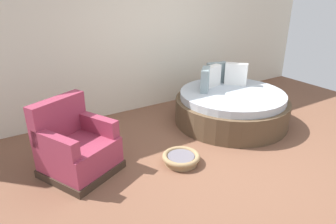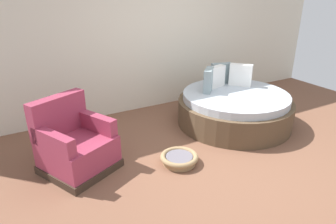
# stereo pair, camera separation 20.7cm
# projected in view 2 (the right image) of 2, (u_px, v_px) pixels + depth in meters

# --- Properties ---
(ground_plane) EXTENTS (8.00, 8.00, 0.02)m
(ground_plane) POSITION_uv_depth(u_px,v_px,m) (225.00, 158.00, 4.19)
(ground_plane) COLOR brown
(back_wall) EXTENTS (8.00, 0.12, 3.13)m
(back_wall) POSITION_uv_depth(u_px,v_px,m) (150.00, 24.00, 5.43)
(back_wall) COLOR silver
(back_wall) RESTS_ON ground_plane
(round_daybed) EXTENTS (1.92, 1.92, 0.94)m
(round_daybed) POSITION_uv_depth(u_px,v_px,m) (234.00, 108.00, 5.13)
(round_daybed) COLOR brown
(round_daybed) RESTS_ON ground_plane
(red_armchair) EXTENTS (1.06, 1.06, 0.94)m
(red_armchair) POSITION_uv_depth(u_px,v_px,m) (75.00, 146.00, 3.81)
(red_armchair) COLOR #38281E
(red_armchair) RESTS_ON ground_plane
(pet_basket) EXTENTS (0.51, 0.51, 0.13)m
(pet_basket) POSITION_uv_depth(u_px,v_px,m) (179.00, 158.00, 4.01)
(pet_basket) COLOR #9E7F56
(pet_basket) RESTS_ON ground_plane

